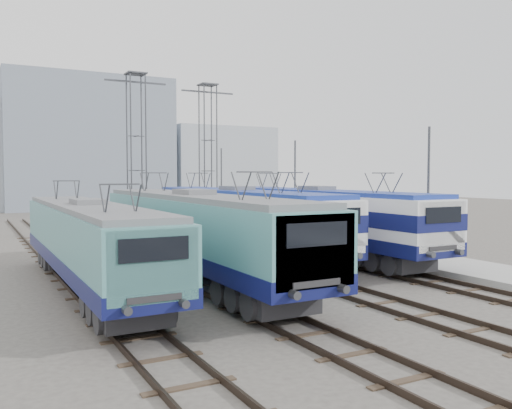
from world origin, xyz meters
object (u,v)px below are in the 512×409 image
object	(u,v)px
mast_rear	(221,188)
locomotive_far_right	(318,215)
mast_front	(428,200)
locomotive_far_left	(89,239)
catenary_tower_east	(208,151)
locomotive_center_right	(238,216)
mast_mid	(295,192)
locomotive_center_left	(196,229)
catenary_tower_west	(137,148)

from	to	relation	value
mast_rear	locomotive_far_right	bearing A→B (deg)	-96.05
mast_front	locomotive_far_left	bearing A→B (deg)	169.23
locomotive_far_right	catenary_tower_east	xyz separation A→B (m)	(-0.25, 15.45, 4.25)
locomotive_far_left	locomotive_far_right	distance (m)	13.98
locomotive_center_right	mast_rear	world-z (taller)	mast_rear
mast_front	mast_mid	size ratio (longest dim) A/B	1.00
catenary_tower_east	mast_rear	bearing A→B (deg)	43.60
locomotive_center_right	locomotive_far_right	xyz separation A→B (m)	(4.50, -1.27, -0.01)
catenary_tower_east	mast_front	xyz separation A→B (m)	(2.10, -22.00, -3.14)
locomotive_far_left	mast_rear	size ratio (longest dim) A/B	2.47
locomotive_center_left	locomotive_far_right	size ratio (longest dim) A/B	1.00
catenary_tower_west	mast_front	xyz separation A→B (m)	(8.60, -20.00, -3.14)
locomotive_far_left	catenary_tower_west	world-z (taller)	catenary_tower_west
mast_front	mast_mid	xyz separation A→B (m)	(0.00, 12.00, 0.00)
locomotive_center_left	locomotive_far_right	world-z (taller)	locomotive_center_left
mast_mid	mast_rear	distance (m)	12.00
locomotive_far_left	locomotive_center_right	distance (m)	10.25
mast_front	mast_mid	distance (m)	12.00
catenary_tower_east	locomotive_center_left	bearing A→B (deg)	-114.54
catenary_tower_west	locomotive_center_left	bearing A→B (deg)	-97.47
locomotive_center_left	mast_front	distance (m)	11.27
locomotive_center_left	mast_mid	bearing A→B (deg)	40.19
catenary_tower_west	mast_mid	world-z (taller)	catenary_tower_west
locomotive_far_left	locomotive_center_left	world-z (taller)	locomotive_center_left
catenary_tower_east	catenary_tower_west	bearing A→B (deg)	-162.90
mast_mid	catenary_tower_east	bearing A→B (deg)	101.86
locomotive_center_left	catenary_tower_west	world-z (taller)	catenary_tower_west
locomotive_center_right	mast_rear	distance (m)	17.42
locomotive_center_right	mast_front	bearing A→B (deg)	-50.91
locomotive_far_left	catenary_tower_east	size ratio (longest dim) A/B	1.44
locomotive_far_right	mast_mid	xyz separation A→B (m)	(1.85, 5.45, 1.10)
locomotive_center_left	mast_rear	world-z (taller)	mast_rear
locomotive_far_right	mast_mid	size ratio (longest dim) A/B	2.69
locomotive_far_right	catenary_tower_west	size ratio (longest dim) A/B	1.57
locomotive_center_right	mast_front	xyz separation A→B (m)	(6.35, -7.82, 1.10)
mast_mid	mast_rear	xyz separation A→B (m)	(0.00, 12.00, 0.00)
mast_mid	mast_rear	bearing A→B (deg)	90.00
mast_rear	locomotive_center_right	bearing A→B (deg)	-111.42
catenary_tower_west	mast_front	bearing A→B (deg)	-66.73
locomotive_far_left	locomotive_center_left	size ratio (longest dim) A/B	0.91
locomotive_center_right	mast_mid	distance (m)	7.68
locomotive_far_left	mast_mid	size ratio (longest dim) A/B	2.47
locomotive_center_right	locomotive_far_right	distance (m)	4.67
catenary_tower_east	mast_front	distance (m)	22.32
locomotive_center_right	catenary_tower_east	bearing A→B (deg)	73.32
locomotive_far_left	mast_mid	xyz separation A→B (m)	(15.35, 9.08, 1.34)
catenary_tower_west	mast_mid	size ratio (longest dim) A/B	1.71
locomotive_center_right	mast_mid	bearing A→B (deg)	33.38
catenary_tower_east	mast_mid	bearing A→B (deg)	-78.14
locomotive_center_left	mast_front	xyz separation A→B (m)	(10.85, -2.84, 1.16)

